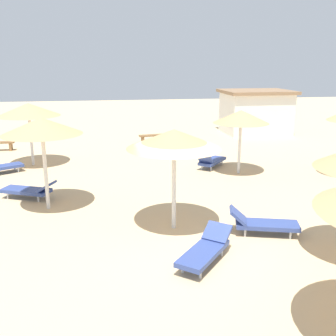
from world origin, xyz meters
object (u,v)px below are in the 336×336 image
object	(u,v)px
parasol_3	(241,117)
lounger_2	(262,223)
lounger_3	(211,161)
lounger_0	(30,190)
parasol_5	(28,110)
bench_0	(152,137)
parasol_1	(174,139)
lounger_1	(206,249)
bench_1	(0,144)
beach_cabana	(255,111)
parasol_0	(42,126)

from	to	relation	value
parasol_3	lounger_2	world-z (taller)	parasol_3
lounger_3	lounger_0	bearing A→B (deg)	-157.94
parasol_5	bench_0	xyz separation A→B (m)	(6.03, 4.17, -2.20)
parasol_1	lounger_2	world-z (taller)	parasol_1
parasol_1	lounger_2	distance (m)	3.35
parasol_1	lounger_0	bearing A→B (deg)	144.08
parasol_1	lounger_0	size ratio (longest dim) A/B	1.43
bench_0	lounger_1	bearing A→B (deg)	-91.94
lounger_3	lounger_1	bearing A→B (deg)	-106.25
bench_1	beach_cabana	bearing A→B (deg)	10.95
lounger_2	lounger_3	size ratio (longest dim) A/B	1.09
lounger_0	beach_cabana	bearing A→B (deg)	41.65
lounger_2	bench_0	bearing A→B (deg)	96.31
lounger_0	beach_cabana	distance (m)	16.87
lounger_0	bench_0	size ratio (longest dim) A/B	1.30
lounger_3	parasol_3	bearing A→B (deg)	-47.98
lounger_3	bench_1	xyz separation A→B (m)	(-10.21, 5.23, 0.02)
lounger_0	lounger_1	xyz separation A→B (m)	(4.90, -5.33, 0.00)
parasol_1	lounger_2	xyz separation A→B (m)	(2.32, -0.81, -2.26)
lounger_3	bench_0	xyz separation A→B (m)	(-1.93, 5.98, 0.02)
lounger_3	beach_cabana	distance (m)	9.82
parasol_0	beach_cabana	distance (m)	17.09
lounger_1	bench_1	size ratio (longest dim) A/B	1.24
parasol_1	beach_cabana	bearing A→B (deg)	60.80
bench_1	parasol_5	bearing A→B (deg)	-56.77
lounger_3	bench_0	distance (m)	6.28
parasol_5	lounger_1	bearing A→B (deg)	-61.19
parasol_3	beach_cabana	xyz separation A→B (m)	(4.33, 9.25, -0.97)
parasol_3	lounger_2	distance (m)	6.52
parasol_5	bench_1	size ratio (longest dim) A/B	1.89
lounger_1	lounger_3	bearing A→B (deg)	73.75
lounger_1	parasol_5	bearing A→B (deg)	118.81
parasol_3	lounger_0	xyz separation A→B (m)	(-8.25, -1.93, -2.09)
parasol_0	beach_cabana	bearing A→B (deg)	46.06
parasol_5	bench_0	world-z (taller)	parasol_5
lounger_1	bench_0	bearing A→B (deg)	88.06
parasol_0	lounger_1	bearing A→B (deg)	-45.60
parasol_0	bench_1	bearing A→B (deg)	111.43
lounger_0	beach_cabana	size ratio (longest dim) A/B	0.45
parasol_5	lounger_3	distance (m)	8.47
lounger_0	lounger_2	distance (m)	7.95
bench_1	bench_0	bearing A→B (deg)	5.17
lounger_0	bench_1	distance (m)	8.69
parasol_5	bench_0	distance (m)	7.66
parasol_1	bench_1	size ratio (longest dim) A/B	1.90
bench_1	beach_cabana	xyz separation A→B (m)	(15.47, 2.99, 1.09)
lounger_1	bench_1	distance (m)	15.61
parasol_0	bench_0	distance (m)	11.29
beach_cabana	parasol_5	bearing A→B (deg)	-154.11
lounger_0	lounger_3	bearing A→B (deg)	22.06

